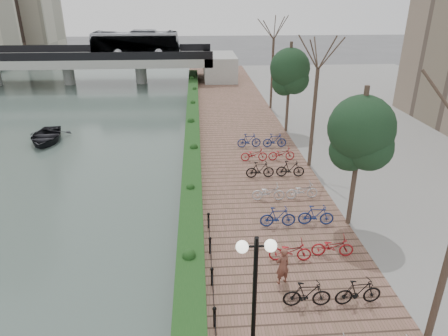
{
  "coord_description": "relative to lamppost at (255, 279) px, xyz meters",
  "views": [
    {
      "loc": [
        1.03,
        -6.86,
        10.39
      ],
      "look_at": [
        2.35,
        12.43,
        2.0
      ],
      "focal_mm": 32.0,
      "sensor_mm": 36.0,
      "label": 1
    }
  ],
  "objects": [
    {
      "name": "river_water",
      "position": [
        -17.37,
        23.79,
        -3.78
      ],
      "size": [
        30.0,
        130.0,
        0.02
      ],
      "primitive_type": "cube",
      "color": "#4C5F57",
      "rests_on": "ground"
    },
    {
      "name": "promenade",
      "position": [
        1.63,
        16.29,
        -3.54
      ],
      "size": [
        8.0,
        75.0,
        0.5
      ],
      "primitive_type": "cube",
      "color": "brown",
      "rests_on": "ground"
    },
    {
      "name": "hedge",
      "position": [
        -1.77,
        18.79,
        -2.99
      ],
      "size": [
        1.1,
        56.0,
        0.6
      ],
      "primitive_type": "cube",
      "color": "#163E17",
      "rests_on": "promenade"
    },
    {
      "name": "lamppost",
      "position": [
        0.0,
        0.0,
        0.0
      ],
      "size": [
        1.02,
        0.32,
        4.53
      ],
      "color": "black",
      "rests_on": "promenade"
    },
    {
      "name": "pedestrian",
      "position": [
        1.63,
        3.76,
        -2.53
      ],
      "size": [
        0.64,
        0.53,
        1.51
      ],
      "primitive_type": "imported",
      "rotation": [
        0.0,
        0.0,
        3.49
      ],
      "color": "brown",
      "rests_on": "promenade"
    },
    {
      "name": "bicycle_parking",
      "position": [
        3.13,
        9.0,
        -2.82
      ],
      "size": [
        2.4,
        19.89,
        1.0
      ],
      "color": "silver",
      "rests_on": "promenade"
    },
    {
      "name": "street_trees",
      "position": [
        5.63,
        11.47,
        -0.11
      ],
      "size": [
        3.2,
        37.12,
        6.8
      ],
      "color": "#392922",
      "rests_on": "promenade"
    },
    {
      "name": "bridge",
      "position": [
        -15.58,
        43.79,
        -0.42
      ],
      "size": [
        36.0,
        10.77,
        6.5
      ],
      "color": "#A0A09B",
      "rests_on": "ground"
    },
    {
      "name": "boat",
      "position": [
        -12.99,
        21.72,
        -3.31
      ],
      "size": [
        3.58,
        4.74,
        0.93
      ],
      "primitive_type": "imported",
      "rotation": [
        0.0,
        0.0,
        0.09
      ],
      "color": "black",
      "rests_on": "river_water"
    }
  ]
}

